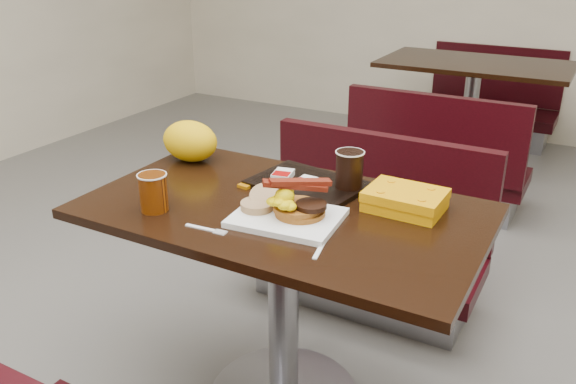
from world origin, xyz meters
The scene contains 22 objects.
table_near centered at (0.00, 0.00, 0.38)m, with size 1.20×0.70×0.75m, color black, non-canonical shape.
bench_near_n centered at (0.00, 0.70, 0.36)m, with size 1.00×0.46×0.72m, color black, non-canonical shape.
table_far centered at (0.00, 2.60, 0.38)m, with size 1.20×0.70×0.75m, color black, non-canonical shape.
bench_far_s centered at (0.00, 1.90, 0.36)m, with size 1.00×0.46×0.72m, color black, non-canonical shape.
bench_far_n centered at (0.00, 3.30, 0.36)m, with size 1.00×0.46×0.72m, color black, non-canonical shape.
platter centered at (0.06, -0.08, 0.76)m, with size 0.30×0.23×0.02m, color white.
pancake_stack centered at (0.09, -0.06, 0.78)m, with size 0.15×0.15×0.03m, color brown.
sausage_patty centered at (0.12, -0.06, 0.80)m, with size 0.09×0.09×0.01m, color black.
scrambled_eggs centered at (0.05, -0.09, 0.82)m, with size 0.10×0.09×0.05m, color yellow.
bacon_strips centered at (0.07, -0.06, 0.86)m, with size 0.18×0.08×0.01m, color #4A0905, non-canonical shape.
muffin_bottom centered at (-0.04, -0.08, 0.78)m, with size 0.10×0.10×0.02m, color #A27B55.
muffin_top centered at (-0.03, -0.04, 0.79)m, with size 0.10×0.10×0.02m, color #A27B55.
coffee_cup_near centered at (-0.32, -0.20, 0.81)m, with size 0.08×0.08×0.11m, color #913E05.
fork centered at (-0.13, -0.24, 0.75)m, with size 0.13×0.02×0.00m, color white, non-canonical shape.
knife centered at (0.21, -0.17, 0.75)m, with size 0.15×0.01×0.00m, color white.
condiment_syrup centered at (-0.18, 0.07, 0.76)m, with size 0.04×0.03×0.01m, color #A35C07.
tray centered at (-0.01, 0.18, 0.76)m, with size 0.36×0.25×0.02m, color black.
hashbrown_sleeve_left centered at (-0.09, 0.17, 0.78)m, with size 0.06×0.08×0.02m, color silver.
hashbrown_sleeve_right centered at (0.00, 0.15, 0.78)m, with size 0.05×0.07×0.02m, color silver.
coffee_cup_far centered at (0.13, 0.20, 0.83)m, with size 0.09×0.09×0.12m, color black.
clamshell centered at (0.33, 0.16, 0.78)m, with size 0.23×0.17×0.06m, color orange.
paper_bag centered at (-0.49, 0.20, 0.82)m, with size 0.21×0.16×0.15m, color #F5B508.
Camera 1 is at (0.80, -1.43, 1.50)m, focal length 37.12 mm.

